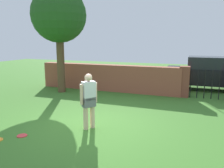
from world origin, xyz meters
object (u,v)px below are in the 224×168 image
object	(u,v)px
person	(89,99)
frisbee_red	(22,136)
tree	(59,16)
car	(208,73)

from	to	relation	value
person	frisbee_red	xyz separation A→B (m)	(-1.44, -1.16, -0.89)
frisbee_red	tree	bearing A→B (deg)	112.16
car	frisbee_red	size ratio (longest dim) A/B	15.69
person	car	bearing A→B (deg)	11.07
person	frisbee_red	bearing A→B (deg)	164.68
tree	car	size ratio (longest dim) A/B	1.19
car	tree	bearing A→B (deg)	24.10
person	frisbee_red	distance (m)	2.05
tree	car	bearing A→B (deg)	25.33
tree	frisbee_red	bearing A→B (deg)	-67.84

